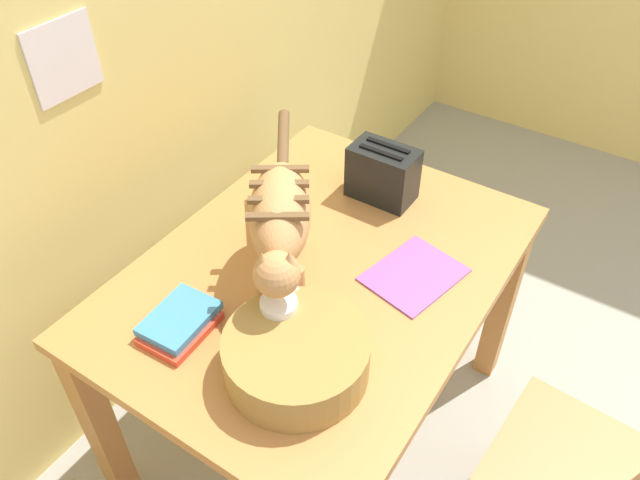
% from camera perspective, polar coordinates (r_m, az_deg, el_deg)
% --- Properties ---
extents(wall_rear, '(5.16, 0.11, 2.50)m').
position_cam_1_polar(wall_rear, '(1.86, -18.98, 17.69)').
color(wall_rear, '#F0D876').
rests_on(wall_rear, ground_plane).
extents(dining_table, '(1.19, 0.88, 0.76)m').
position_cam_1_polar(dining_table, '(1.77, 0.00, -4.71)').
color(dining_table, '#BE7E41').
rests_on(dining_table, ground_plane).
extents(cat, '(0.58, 0.42, 0.30)m').
position_cam_1_polar(cat, '(1.53, -3.68, 1.89)').
color(cat, tan).
rests_on(cat, dining_table).
extents(saucer_bowl, '(0.19, 0.19, 0.04)m').
position_cam_1_polar(saucer_bowl, '(1.52, -3.63, -8.37)').
color(saucer_bowl, '#2B4FAF').
rests_on(saucer_bowl, dining_table).
extents(coffee_mug, '(0.13, 0.09, 0.09)m').
position_cam_1_polar(coffee_mug, '(1.48, -3.65, -6.69)').
color(coffee_mug, white).
rests_on(coffee_mug, saucer_bowl).
extents(magazine, '(0.29, 0.25, 0.01)m').
position_cam_1_polar(magazine, '(1.70, 8.59, -3.15)').
color(magazine, '#9454A4').
rests_on(magazine, dining_table).
extents(book_stack, '(0.20, 0.15, 0.04)m').
position_cam_1_polar(book_stack, '(1.57, -12.68, -7.42)').
color(book_stack, '#DD422A').
rests_on(book_stack, dining_table).
extents(wicker_basket, '(0.33, 0.33, 0.11)m').
position_cam_1_polar(wicker_basket, '(1.43, -2.18, -10.48)').
color(wicker_basket, '#A77F3E').
rests_on(wicker_basket, dining_table).
extents(toaster, '(0.12, 0.20, 0.18)m').
position_cam_1_polar(toaster, '(1.90, 5.75, 6.08)').
color(toaster, black).
rests_on(toaster, dining_table).
extents(wooden_chair_near, '(0.45, 0.45, 0.93)m').
position_cam_1_polar(wooden_chair_near, '(1.81, 23.80, -19.40)').
color(wooden_chair_near, '#BB7F47').
rests_on(wooden_chair_near, ground_plane).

